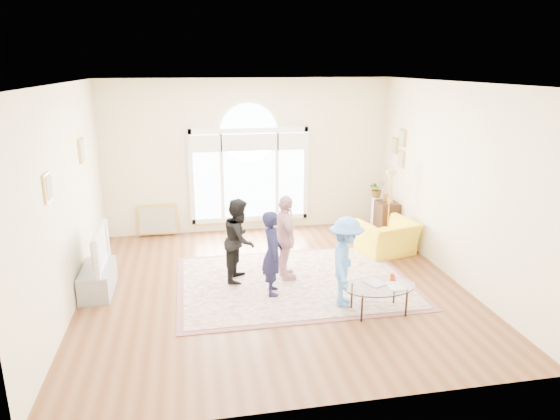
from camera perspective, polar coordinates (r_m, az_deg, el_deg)
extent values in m
plane|color=#5B3119|center=(8.17, -0.73, -8.72)|extent=(6.00, 6.00, 0.00)
plane|color=beige|center=(10.54, -3.56, 6.13)|extent=(6.00, 0.00, 6.00)
plane|color=beige|center=(4.85, 5.29, -6.29)|extent=(6.00, 0.00, 6.00)
plane|color=beige|center=(7.73, -23.26, 1.06)|extent=(0.00, 6.00, 6.00)
plane|color=beige|center=(8.65, 19.25, 2.99)|extent=(0.00, 6.00, 6.00)
plane|color=white|center=(7.41, -0.82, 14.32)|extent=(6.00, 6.00, 0.00)
cube|color=white|center=(10.82, -3.40, -0.96)|extent=(2.50, 0.08, 0.10)
cube|color=white|center=(10.42, -3.58, 9.07)|extent=(2.50, 0.08, 0.10)
cube|color=white|center=(10.50, -10.12, 3.64)|extent=(0.10, 0.08, 2.00)
cube|color=white|center=(10.79, 2.97, 4.21)|extent=(0.10, 0.08, 2.00)
cube|color=#C6E2FF|center=(10.51, -8.35, 3.73)|extent=(0.55, 0.02, 1.80)
cube|color=#C6E2FF|center=(10.72, 1.27, 4.15)|extent=(0.55, 0.02, 1.80)
cube|color=#C6E2FF|center=(10.58, -3.49, 3.96)|extent=(1.10, 0.02, 1.80)
cylinder|color=#C6E2FF|center=(10.42, -3.58, 8.79)|extent=(1.20, 0.02, 1.20)
cube|color=white|center=(10.52, -6.65, 3.80)|extent=(0.07, 0.04, 1.80)
cube|color=white|center=(10.65, -0.35, 4.08)|extent=(0.07, 0.04, 1.80)
cube|color=white|center=(10.30, -8.49, 7.55)|extent=(0.65, 0.12, 0.35)
cube|color=white|center=(10.37, -3.50, 7.75)|extent=(1.20, 0.12, 0.35)
cube|color=white|center=(10.52, 1.39, 7.90)|extent=(0.65, 0.12, 0.35)
cube|color=tan|center=(8.88, -21.76, 6.36)|extent=(0.03, 0.34, 0.40)
cube|color=#ADA38E|center=(8.87, -21.64, 6.37)|extent=(0.01, 0.28, 0.34)
cube|color=tan|center=(6.79, -25.03, 2.37)|extent=(0.03, 0.30, 0.36)
cube|color=#ADA38E|center=(6.78, -24.88, 2.38)|extent=(0.01, 0.24, 0.30)
cube|color=tan|center=(10.36, 13.84, 8.03)|extent=(0.03, 0.28, 0.34)
cube|color=#ADA38E|center=(10.35, 13.75, 8.03)|extent=(0.01, 0.22, 0.28)
cube|color=tan|center=(10.42, 13.68, 5.70)|extent=(0.03, 0.28, 0.34)
cube|color=#ADA38E|center=(10.42, 13.59, 5.69)|extent=(0.01, 0.22, 0.28)
cube|color=tan|center=(10.70, 13.00, 7.20)|extent=(0.03, 0.26, 0.32)
cube|color=#ADA38E|center=(10.70, 12.91, 7.20)|extent=(0.01, 0.20, 0.26)
cube|color=#C4B896|center=(8.31, 1.63, -8.20)|extent=(3.60, 2.60, 0.02)
cube|color=brown|center=(8.31, 1.63, -8.22)|extent=(3.80, 2.80, 0.01)
cube|color=gray|center=(8.40, -20.10, -7.49)|extent=(0.45, 1.00, 0.42)
imported|color=black|center=(8.21, -20.45, -4.16)|extent=(0.14, 1.08, 0.62)
cube|color=#557BDD|center=(8.20, -19.83, -4.13)|extent=(0.02, 0.88, 0.50)
ellipsoid|color=silver|center=(7.34, 11.30, -8.57)|extent=(1.09, 0.73, 0.02)
cylinder|color=black|center=(7.72, 12.92, -9.10)|extent=(0.03, 0.03, 0.40)
cylinder|color=black|center=(7.46, 8.20, -9.76)|extent=(0.03, 0.03, 0.40)
cylinder|color=black|center=(7.41, 14.25, -10.30)|extent=(0.03, 0.03, 0.40)
cylinder|color=black|center=(7.14, 9.35, -11.05)|extent=(0.03, 0.03, 0.40)
imported|color=#B2A58C|center=(7.31, 10.11, -8.39)|extent=(0.31, 0.35, 0.03)
imported|color=#B2A58C|center=(7.30, 12.26, -8.57)|extent=(0.25, 0.32, 0.02)
cylinder|color=#B7330D|center=(7.48, 12.72, -7.55)|extent=(0.07, 0.07, 0.12)
imported|color=yellow|center=(9.62, 12.17, -3.09)|extent=(1.17, 1.08, 0.64)
cube|color=black|center=(10.72, 12.08, -0.92)|extent=(0.40, 0.50, 0.70)
cylinder|color=black|center=(10.20, 12.08, -3.82)|extent=(0.20, 0.20, 0.02)
cylinder|color=#AE803E|center=(10.00, 12.30, -0.24)|extent=(0.02, 0.02, 1.35)
cone|color=#CCB284|center=(9.82, 12.56, 3.82)|extent=(0.30, 0.30, 0.22)
cylinder|color=white|center=(11.06, 10.87, -0.31)|extent=(0.20, 0.20, 0.70)
imported|color=#33722D|center=(10.92, 11.02, 2.41)|extent=(0.40, 0.36, 0.38)
cube|color=tan|center=(10.79, -13.68, -2.86)|extent=(0.80, 0.14, 0.62)
imported|color=#16173A|center=(7.65, -0.88, -4.93)|extent=(0.35, 0.51, 1.33)
imported|color=black|center=(8.17, -4.63, -3.40)|extent=(0.70, 0.79, 1.38)
imported|color=#D89DA3|center=(8.17, 0.64, -3.19)|extent=(0.40, 0.85, 1.42)
imported|color=#5596ED|center=(7.35, 7.52, -5.90)|extent=(0.78, 0.99, 1.35)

